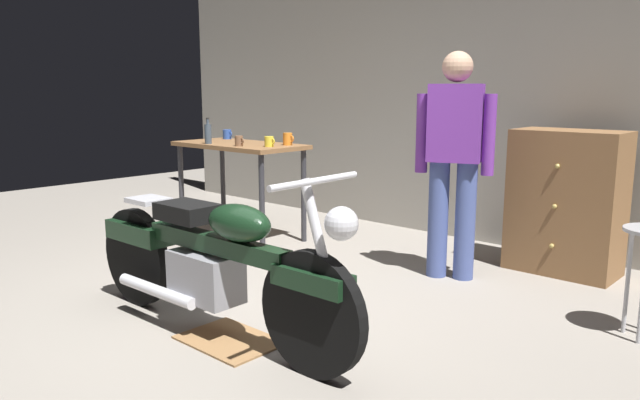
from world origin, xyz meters
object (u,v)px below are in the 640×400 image
Objects in this scene: mug_orange_travel at (288,139)px; mug_brown_stoneware at (239,141)px; motorcycle at (212,260)px; mug_blue_enamel at (227,134)px; person_standing at (454,155)px; bottle at (208,133)px; wooden_dresser at (566,202)px; mug_yellow_tall at (269,142)px.

mug_orange_travel reaches higher than mug_brown_stoneware.
motorcycle is 18.10× the size of mug_orange_travel.
person_standing is at bearing -0.12° from mug_blue_enamel.
bottle is at bearing 141.63° from motorcycle.
wooden_dresser is 10.53× the size of mug_brown_stoneware.
mug_blue_enamel is (-3.19, -0.70, 0.40)m from wooden_dresser.
wooden_dresser is 9.67× the size of mug_yellow_tall.
motorcycle is 2.42m from bottle.
person_standing reaches higher than mug_yellow_tall.
mug_yellow_tall is 0.96m from mug_blue_enamel.
bottle is (-0.39, -0.04, 0.05)m from mug_brown_stoneware.
wooden_dresser is (1.01, 2.60, 0.10)m from motorcycle.
mug_orange_travel is (0.02, 0.21, 0.01)m from mug_yellow_tall.
mug_yellow_tall is at bearing -156.59° from wooden_dresser.
mug_orange_travel is (-1.67, -0.06, 0.03)m from person_standing.
motorcycle is 2.10m from mug_yellow_tall.
mug_blue_enamel is at bearing -22.33° from person_standing.
motorcycle is at bearing -41.05° from mug_blue_enamel.
motorcycle reaches higher than mug_blue_enamel.
mug_blue_enamel is at bearing 163.33° from mug_yellow_tall.
motorcycle is at bearing -37.23° from bottle.
person_standing is (0.44, 1.89, 0.48)m from motorcycle.
mug_yellow_tall is 0.47× the size of bottle.
mug_yellow_tall is at bearing -16.67° from mug_blue_enamel.
mug_orange_travel is (-1.23, 1.83, 0.51)m from motorcycle.
mug_yellow_tall is 0.95× the size of mug_blue_enamel.
bottle reaches higher than mug_orange_travel.
mug_yellow_tall is at bearing 126.61° from motorcycle.
bottle reaches higher than wooden_dresser.
wooden_dresser reaches higher than mug_blue_enamel.
person_standing reaches higher than bottle.
mug_blue_enamel is at bearing 137.82° from motorcycle.
wooden_dresser is (0.58, 0.71, -0.38)m from person_standing.
bottle is at bearing -11.03° from person_standing.
mug_brown_stoneware reaches higher than mug_yellow_tall.
wooden_dresser is at bearing -151.26° from person_standing.
bottle is (-0.65, -0.40, 0.04)m from mug_orange_travel.
motorcycle is 18.28× the size of mug_blue_enamel.
mug_orange_travel is 1.16× the size of mug_brown_stoneware.
mug_orange_travel reaches higher than motorcycle.
mug_blue_enamel reaches higher than mug_brown_stoneware.
wooden_dresser is 2.50m from mug_yellow_tall.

